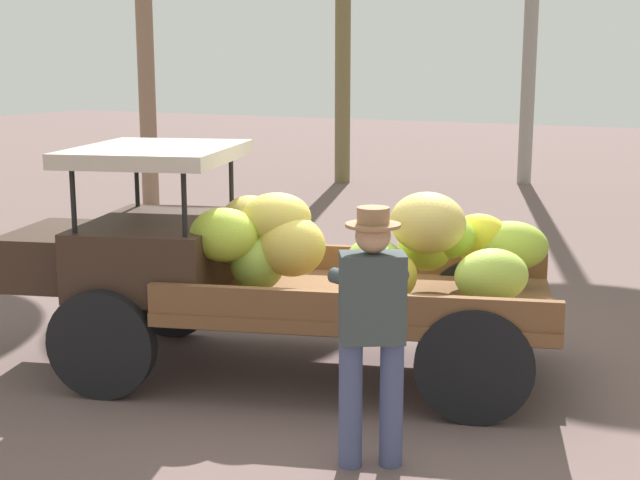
% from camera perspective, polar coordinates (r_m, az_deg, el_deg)
% --- Properties ---
extents(ground_plane, '(60.00, 60.00, 0.00)m').
position_cam_1_polar(ground_plane, '(7.38, 2.47, -8.78)').
color(ground_plane, brown).
extents(truck, '(4.66, 2.79, 1.86)m').
position_cam_1_polar(truck, '(7.27, -3.33, -1.43)').
color(truck, '#342319').
rests_on(truck, ground).
extents(farmer, '(0.57, 0.55, 1.68)m').
position_cam_1_polar(farmer, '(5.56, 3.34, -5.24)').
color(farmer, '#444D75').
rests_on(farmer, ground).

